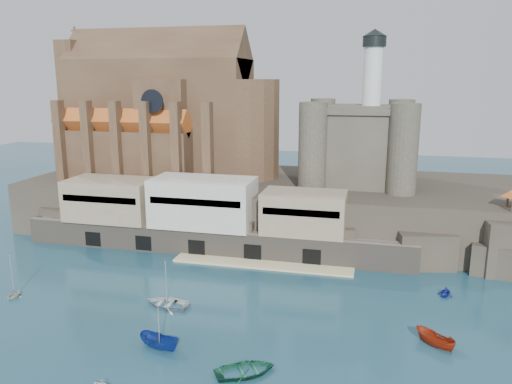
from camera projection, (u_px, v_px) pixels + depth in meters
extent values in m
plane|color=#184051|center=(217.00, 312.00, 65.89)|extent=(300.00, 300.00, 0.00)
cube|color=#2B2620|center=(276.00, 204.00, 102.68)|extent=(100.00, 34.00, 10.00)
cube|color=#2B2620|center=(67.00, 223.00, 96.18)|extent=(9.00, 5.00, 6.00)
cube|color=#2B2620|center=(143.00, 228.00, 92.52)|extent=(9.00, 5.00, 6.00)
cube|color=#2B2620|center=(231.00, 235.00, 88.63)|extent=(9.00, 5.00, 6.00)
cube|color=#2B2620|center=(327.00, 242.00, 84.75)|extent=(9.00, 5.00, 6.00)
cube|color=#2B2620|center=(425.00, 250.00, 81.09)|extent=(9.00, 5.00, 6.00)
cube|color=#6D6457|center=(213.00, 239.00, 88.54)|extent=(70.00, 6.00, 4.50)
cube|color=beige|center=(262.00, 264.00, 82.46)|extent=(30.00, 4.00, 0.40)
cube|color=black|center=(93.00, 239.00, 90.97)|extent=(3.00, 0.40, 2.60)
cube|color=black|center=(144.00, 243.00, 88.68)|extent=(3.00, 0.40, 2.60)
cube|color=black|center=(197.00, 247.00, 86.39)|extent=(3.00, 0.40, 2.60)
cube|color=black|center=(253.00, 252.00, 84.11)|extent=(3.00, 0.40, 2.60)
cube|color=black|center=(312.00, 257.00, 81.82)|extent=(3.00, 0.40, 2.60)
cube|color=gray|center=(112.00, 199.00, 92.72)|extent=(16.00, 9.00, 7.50)
cube|color=beige|center=(203.00, 202.00, 88.49)|extent=(18.00, 9.00, 8.50)
cube|color=gray|center=(304.00, 212.00, 84.54)|extent=(14.00, 8.00, 7.00)
cube|color=#483321|center=(160.00, 117.00, 106.72)|extent=(38.00, 14.00, 24.00)
cube|color=#483321|center=(158.00, 60.00, 104.04)|extent=(38.00, 13.01, 13.01)
cylinder|color=#483321|center=(246.00, 129.00, 102.83)|extent=(14.00, 14.00, 20.00)
cube|color=#483321|center=(178.00, 127.00, 106.26)|extent=(10.00, 20.00, 20.00)
cube|color=#483321|center=(123.00, 156.00, 100.20)|extent=(28.00, 5.00, 10.00)
cube|color=#483321|center=(162.00, 144.00, 118.20)|extent=(28.00, 5.00, 10.00)
cube|color=#BD5820|center=(121.00, 123.00, 98.73)|extent=(28.00, 5.66, 5.66)
cube|color=#BD5820|center=(161.00, 116.00, 116.73)|extent=(28.00, 5.66, 5.66)
cube|color=#483321|center=(80.00, 107.00, 110.62)|extent=(4.00, 10.00, 28.00)
cylinder|color=black|center=(152.00, 101.00, 93.50)|extent=(4.40, 0.30, 4.40)
cube|color=#483321|center=(60.00, 141.00, 99.43)|extent=(1.60, 2.20, 16.00)
cube|color=#483321|center=(88.00, 142.00, 98.01)|extent=(1.60, 2.20, 16.00)
cube|color=#483321|center=(117.00, 143.00, 96.60)|extent=(1.60, 2.20, 16.00)
cube|color=#483321|center=(146.00, 144.00, 95.18)|extent=(1.60, 2.20, 16.00)
cube|color=#483321|center=(177.00, 145.00, 93.76)|extent=(1.60, 2.20, 16.00)
cube|color=#483321|center=(208.00, 146.00, 92.34)|extent=(1.60, 2.20, 16.00)
cube|color=#444035|center=(358.00, 147.00, 97.29)|extent=(16.00, 16.00, 14.00)
cube|color=#444035|center=(360.00, 109.00, 95.64)|extent=(17.00, 17.00, 1.20)
cylinder|color=#444035|center=(312.00, 146.00, 91.31)|extent=(5.20, 5.20, 16.00)
cylinder|color=#444035|center=(403.00, 149.00, 87.65)|extent=(5.20, 5.20, 16.00)
cylinder|color=#444035|center=(322.00, 137.00, 106.47)|extent=(5.20, 5.20, 16.00)
cylinder|color=#444035|center=(400.00, 139.00, 102.82)|extent=(5.20, 5.20, 16.00)
cylinder|color=silver|center=(373.00, 79.00, 95.82)|extent=(3.60, 3.60, 12.00)
cylinder|color=black|center=(374.00, 41.00, 94.26)|extent=(4.40, 4.40, 2.00)
cone|color=black|center=(375.00, 33.00, 93.90)|extent=(4.60, 4.60, 1.40)
cube|color=#2B2620|center=(492.00, 259.00, 78.44)|extent=(6.00, 5.00, 5.00)
cylinder|color=#483321|center=(512.00, 209.00, 77.47)|extent=(0.36, 0.36, 3.20)
cylinder|color=#483321|center=(507.00, 204.00, 80.51)|extent=(0.36, 0.36, 3.20)
imported|color=navy|center=(160.00, 348.00, 57.22)|extent=(2.49, 2.45, 5.32)
imported|color=#1D6548|center=(246.00, 373.00, 52.28)|extent=(3.67, 4.72, 6.60)
imported|color=beige|center=(14.00, 297.00, 70.49)|extent=(2.54, 1.62, 2.86)
imported|color=maroon|center=(434.00, 345.00, 57.76)|extent=(2.67, 2.66, 4.99)
imported|color=silver|center=(167.00, 305.00, 67.89)|extent=(1.94, 4.68, 6.35)
imported|color=navy|center=(445.00, 295.00, 71.07)|extent=(3.01, 2.39, 3.03)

